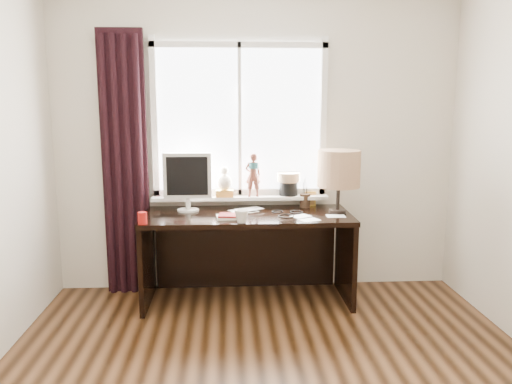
{
  "coord_description": "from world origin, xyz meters",
  "views": [
    {
      "loc": [
        -0.26,
        -2.36,
        1.65
      ],
      "look_at": [
        -0.05,
        1.25,
        1.0
      ],
      "focal_mm": 35.0,
      "sensor_mm": 36.0,
      "label": 1
    }
  ],
  "objects": [
    {
      "name": "wall_back",
      "position": [
        0.0,
        2.0,
        1.3
      ],
      "size": [
        3.5,
        0.0,
        2.6
      ],
      "primitive_type": "cube",
      "rotation": [
        1.57,
        0.0,
        0.0
      ],
      "color": "beige",
      "rests_on": "ground"
    },
    {
      "name": "laptop",
      "position": [
        -0.11,
        1.71,
        0.76
      ],
      "size": [
        0.35,
        0.32,
        0.02
      ],
      "primitive_type": "imported",
      "rotation": [
        0.0,
        0.0,
        0.56
      ],
      "color": "silver",
      "rests_on": "desk"
    },
    {
      "name": "mug",
      "position": [
        -0.16,
        1.33,
        0.8
      ],
      "size": [
        0.15,
        0.15,
        0.11
      ],
      "primitive_type": "imported",
      "rotation": [
        0.0,
        0.0,
        0.71
      ],
      "color": "white",
      "rests_on": "desk"
    },
    {
      "name": "red_cup",
      "position": [
        -0.9,
        1.33,
        0.8
      ],
      "size": [
        0.07,
        0.07,
        0.09
      ],
      "primitive_type": "cylinder",
      "color": "maroon",
      "rests_on": "desk"
    },
    {
      "name": "window",
      "position": [
        -0.14,
        1.95,
        1.31
      ],
      "size": [
        1.52,
        0.2,
        1.4
      ],
      "color": "white",
      "rests_on": "ground"
    },
    {
      "name": "curtain",
      "position": [
        -1.13,
        1.91,
        1.12
      ],
      "size": [
        0.38,
        0.09,
        2.25
      ],
      "color": "black",
      "rests_on": "floor"
    },
    {
      "name": "desk",
      "position": [
        -0.1,
        1.73,
        0.51
      ],
      "size": [
        1.7,
        0.7,
        0.75
      ],
      "color": "black",
      "rests_on": "floor"
    },
    {
      "name": "monitor",
      "position": [
        -0.59,
        1.77,
        1.03
      ],
      "size": [
        0.4,
        0.18,
        0.49
      ],
      "color": "beige",
      "rests_on": "desk"
    },
    {
      "name": "notebook_stack",
      "position": [
        -0.23,
        1.48,
        0.77
      ],
      "size": [
        0.24,
        0.18,
        0.03
      ],
      "color": "beige",
      "rests_on": "desk"
    },
    {
      "name": "brush_holder",
      "position": [
        0.41,
        1.86,
        0.81
      ],
      "size": [
        0.09,
        0.09,
        0.25
      ],
      "color": "black",
      "rests_on": "desk"
    },
    {
      "name": "icon_frame",
      "position": [
        0.47,
        1.9,
        0.81
      ],
      "size": [
        0.1,
        0.04,
        0.13
      ],
      "color": "gold",
      "rests_on": "desk"
    },
    {
      "name": "table_lamp",
      "position": [
        0.65,
        1.62,
        1.11
      ],
      "size": [
        0.35,
        0.35,
        0.52
      ],
      "color": "black",
      "rests_on": "desk"
    },
    {
      "name": "loose_papers",
      "position": [
        0.44,
        1.46,
        0.75
      ],
      "size": [
        0.45,
        0.3,
        0.0
      ],
      "color": "white",
      "rests_on": "desk"
    },
    {
      "name": "desk_cables",
      "position": [
        0.23,
        1.6,
        0.75
      ],
      "size": [
        0.29,
        0.32,
        0.01
      ],
      "color": "black",
      "rests_on": "desk"
    }
  ]
}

